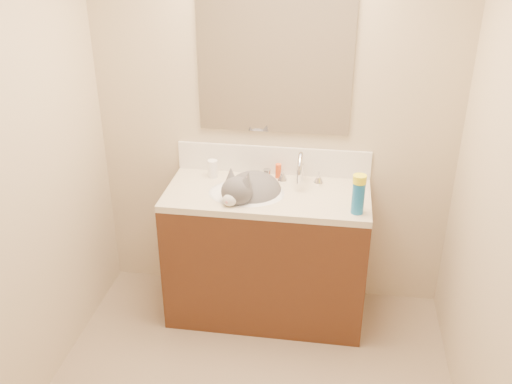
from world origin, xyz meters
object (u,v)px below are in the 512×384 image
(vanity_cabinet, at_px, (267,257))
(faucet, at_px, (300,171))
(cat, at_px, (250,194))
(pill_bottle, at_px, (213,169))
(basin, at_px, (246,203))
(silver_jar, at_px, (267,173))
(amber_bottle, at_px, (278,171))
(spray_can, at_px, (358,197))

(vanity_cabinet, height_order, faucet, faucet)
(vanity_cabinet, height_order, cat, cat)
(cat, relative_size, pill_bottle, 4.73)
(basin, xyz_separation_m, pill_bottle, (-0.24, 0.19, 0.12))
(vanity_cabinet, relative_size, cat, 2.31)
(cat, bearing_deg, vanity_cabinet, 29.23)
(silver_jar, height_order, amber_bottle, amber_bottle)
(basin, xyz_separation_m, amber_bottle, (0.16, 0.24, 0.12))
(vanity_cabinet, relative_size, basin, 2.67)
(basin, distance_m, faucet, 0.38)
(basin, relative_size, spray_can, 2.41)
(silver_jar, xyz_separation_m, spray_can, (0.55, -0.38, 0.07))
(amber_bottle, xyz_separation_m, spray_can, (0.48, -0.38, 0.05))
(basin, distance_m, amber_bottle, 0.31)
(cat, xyz_separation_m, amber_bottle, (0.14, 0.22, 0.06))
(silver_jar, height_order, spray_can, spray_can)
(pill_bottle, bearing_deg, amber_bottle, 6.88)
(faucet, bearing_deg, amber_bottle, 153.34)
(basin, bearing_deg, vanity_cabinet, 14.04)
(cat, height_order, spray_can, cat)
(spray_can, bearing_deg, pill_bottle, 159.05)
(faucet, xyz_separation_m, spray_can, (0.34, -0.31, 0.01))
(vanity_cabinet, xyz_separation_m, pill_bottle, (-0.36, 0.16, 0.50))
(silver_jar, distance_m, amber_bottle, 0.07)
(basin, bearing_deg, amber_bottle, 55.99)
(silver_jar, relative_size, spray_can, 0.28)
(faucet, relative_size, cat, 0.54)
(faucet, bearing_deg, cat, -152.06)
(vanity_cabinet, height_order, pill_bottle, pill_bottle)
(vanity_cabinet, xyz_separation_m, spray_can, (0.52, -0.18, 0.54))
(vanity_cabinet, bearing_deg, pill_bottle, 156.28)
(silver_jar, bearing_deg, pill_bottle, -172.67)
(amber_bottle, bearing_deg, pill_bottle, -173.12)
(vanity_cabinet, xyz_separation_m, silver_jar, (-0.03, 0.20, 0.48))
(faucet, bearing_deg, vanity_cabinet, -142.71)
(vanity_cabinet, distance_m, spray_can, 0.77)
(vanity_cabinet, height_order, amber_bottle, amber_bottle)
(amber_bottle, bearing_deg, vanity_cabinet, -100.96)
(basin, height_order, cat, cat)
(vanity_cabinet, xyz_separation_m, basin, (-0.12, -0.03, 0.38))
(silver_jar, xyz_separation_m, amber_bottle, (0.07, 0.01, 0.02))
(vanity_cabinet, relative_size, spray_can, 6.42)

